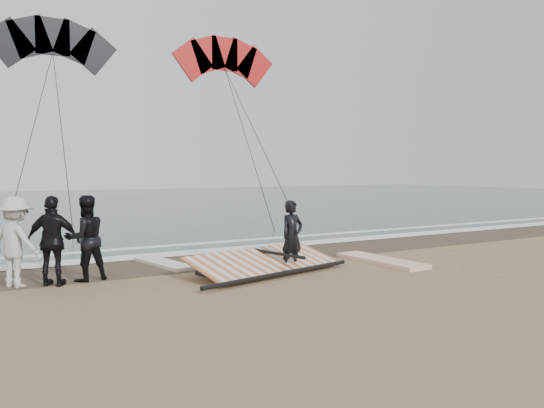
{
  "coord_description": "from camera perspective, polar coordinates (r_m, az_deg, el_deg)",
  "views": [
    {
      "loc": [
        -6.46,
        -8.91,
        2.47
      ],
      "look_at": [
        0.4,
        3.0,
        1.6
      ],
      "focal_mm": 35.0,
      "sensor_mm": 36.0,
      "label": 1
    }
  ],
  "objects": [
    {
      "name": "ground",
      "position": [
        11.28,
        5.92,
        -9.05
      ],
      "size": [
        120.0,
        120.0,
        0.0
      ],
      "primitive_type": "plane",
      "color": "#8C704C",
      "rests_on": "ground"
    },
    {
      "name": "sea",
      "position": [
        42.47,
        -21.17,
        0.07
      ],
      "size": [
        120.0,
        54.0,
        0.02
      ],
      "primitive_type": "cube",
      "color": "#233838",
      "rests_on": "ground"
    },
    {
      "name": "wet_sand",
      "position": [
        15.09,
        -4.2,
        -5.79
      ],
      "size": [
        120.0,
        2.8,
        0.01
      ],
      "primitive_type": "cube",
      "color": "#4C3D2B",
      "rests_on": "ground"
    },
    {
      "name": "foam_near",
      "position": [
        16.34,
        -6.35,
        -5.0
      ],
      "size": [
        120.0,
        0.9,
        0.01
      ],
      "primitive_type": "cube",
      "color": "white",
      "rests_on": "sea"
    },
    {
      "name": "foam_far",
      "position": [
        17.9,
        -8.53,
        -4.26
      ],
      "size": [
        120.0,
        0.45,
        0.01
      ],
      "primitive_type": "cube",
      "color": "white",
      "rests_on": "sea"
    },
    {
      "name": "man_main",
      "position": [
        12.93,
        2.17,
        -3.47
      ],
      "size": [
        0.7,
        0.52,
        1.75
      ],
      "primitive_type": "imported",
      "rotation": [
        0.0,
        0.0,
        0.17
      ],
      "color": "black",
      "rests_on": "ground"
    },
    {
      "name": "board_white",
      "position": [
        14.6,
        11.64,
        -5.97
      ],
      "size": [
        0.91,
        2.82,
        0.11
      ],
      "primitive_type": "cube",
      "rotation": [
        0.0,
        0.0,
        0.05
      ],
      "color": "white",
      "rests_on": "ground"
    },
    {
      "name": "board_cream",
      "position": [
        14.2,
        -11.55,
        -6.28
      ],
      "size": [
        1.01,
        2.34,
        0.09
      ],
      "primitive_type": "cube",
      "rotation": [
        0.0,
        0.0,
        0.19
      ],
      "color": "silver",
      "rests_on": "ground"
    },
    {
      "name": "trio_cluster",
      "position": [
        12.41,
        -22.91,
        -3.64
      ],
      "size": [
        2.6,
        1.49,
        1.94
      ],
      "color": "black",
      "rests_on": "ground"
    },
    {
      "name": "sail_rig",
      "position": [
        12.99,
        -1.34,
        -6.47
      ],
      "size": [
        4.4,
        2.58,
        0.51
      ],
      "color": "black",
      "rests_on": "ground"
    },
    {
      "name": "kite_red",
      "position": [
        33.36,
        -5.12,
        14.83
      ],
      "size": [
        7.41,
        5.79,
        14.61
      ],
      "color": "red",
      "rests_on": "ground"
    },
    {
      "name": "kite_dark",
      "position": [
        32.19,
        -22.53,
        15.29
      ],
      "size": [
        7.68,
        5.52,
        14.34
      ],
      "color": "black",
      "rests_on": "ground"
    }
  ]
}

